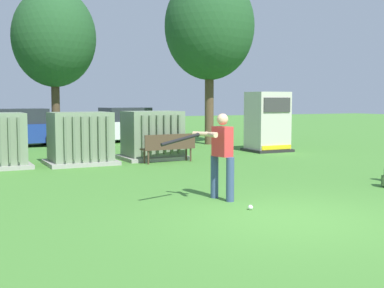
# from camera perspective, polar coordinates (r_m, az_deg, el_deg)

# --- Properties ---
(ground_plane) EXTENTS (96.00, 96.00, 0.00)m
(ground_plane) POSITION_cam_1_polar(r_m,az_deg,el_deg) (8.94, 10.51, -8.16)
(ground_plane) COLOR #478433
(transformer_mid_west) EXTENTS (2.10, 1.70, 1.62)m
(transformer_mid_west) POSITION_cam_1_polar(r_m,az_deg,el_deg) (16.27, -12.33, 0.55)
(transformer_mid_west) COLOR #9E9B93
(transformer_mid_west) RESTS_ON ground
(transformer_mid_east) EXTENTS (2.10, 1.70, 1.62)m
(transformer_mid_east) POSITION_cam_1_polar(r_m,az_deg,el_deg) (17.30, -4.43, 0.91)
(transformer_mid_east) COLOR #9E9B93
(transformer_mid_east) RESTS_ON ground
(generator_enclosure) EXTENTS (1.60, 1.40, 2.30)m
(generator_enclosure) POSITION_cam_1_polar(r_m,az_deg,el_deg) (20.04, 8.41, 2.43)
(generator_enclosure) COLOR #262626
(generator_enclosure) RESTS_ON ground
(park_bench) EXTENTS (1.83, 0.54, 0.92)m
(park_bench) POSITION_cam_1_polar(r_m,az_deg,el_deg) (16.32, -2.58, -0.21)
(park_bench) COLOR #4C3828
(park_bench) RESTS_ON ground
(batter) EXTENTS (1.61, 0.75, 1.74)m
(batter) POSITION_cam_1_polar(r_m,az_deg,el_deg) (10.23, 3.15, -0.88)
(batter) COLOR #384C75
(batter) RESTS_ON ground
(sports_ball) EXTENTS (0.09, 0.09, 0.09)m
(sports_ball) POSITION_cam_1_polar(r_m,az_deg,el_deg) (9.52, 6.53, -7.03)
(sports_ball) COLOR white
(sports_ball) RESTS_ON ground
(tree_center_left) EXTENTS (3.50, 3.50, 6.69)m
(tree_center_left) POSITION_cam_1_polar(r_m,az_deg,el_deg) (22.80, -15.10, 11.33)
(tree_center_left) COLOR #4C3828
(tree_center_left) RESTS_ON ground
(tree_center_right) EXTENTS (3.97, 3.97, 7.58)m
(tree_center_right) POSITION_cam_1_polar(r_m,az_deg,el_deg) (23.16, 1.96, 12.91)
(tree_center_right) COLOR brown
(tree_center_right) RESTS_ON ground
(parked_car_left_of_center) EXTENTS (4.28, 2.08, 1.62)m
(parked_car_left_of_center) POSITION_cam_1_polar(r_m,az_deg,el_deg) (23.03, -18.79, 1.60)
(parked_car_left_of_center) COLOR navy
(parked_car_left_of_center) RESTS_ON ground
(parked_car_right_of_center) EXTENTS (4.37, 2.28, 1.62)m
(parked_car_right_of_center) POSITION_cam_1_polar(r_m,az_deg,el_deg) (24.56, -7.67, 2.02)
(parked_car_right_of_center) COLOR silver
(parked_car_right_of_center) RESTS_ON ground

